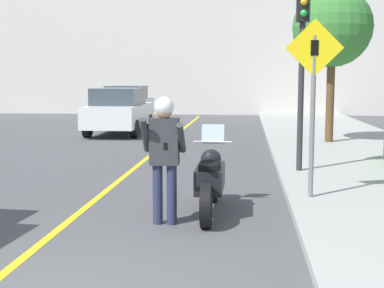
{
  "coord_description": "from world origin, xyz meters",
  "views": [
    {
      "loc": [
        1.91,
        -4.41,
        2.04
      ],
      "look_at": [
        1.09,
        3.71,
        1.03
      ],
      "focal_mm": 50.0,
      "sensor_mm": 36.0,
      "label": 1
    }
  ],
  "objects_px": {
    "traffic_light": "(302,42)",
    "parked_car_silver": "(127,103)",
    "street_tree": "(332,28)",
    "person_biker": "(164,146)",
    "crossing_sign": "(313,91)",
    "motorcycle": "(210,180)",
    "parked_car_white": "(119,111)"
  },
  "relations": [
    {
      "from": "traffic_light",
      "to": "parked_car_silver",
      "type": "distance_m",
      "value": 15.14
    },
    {
      "from": "street_tree",
      "to": "parked_car_silver",
      "type": "distance_m",
      "value": 11.82
    },
    {
      "from": "person_biker",
      "to": "street_tree",
      "type": "height_order",
      "value": "street_tree"
    },
    {
      "from": "crossing_sign",
      "to": "street_tree",
      "type": "bearing_deg",
      "value": 79.4
    },
    {
      "from": "person_biker",
      "to": "crossing_sign",
      "type": "bearing_deg",
      "value": 32.62
    },
    {
      "from": "crossing_sign",
      "to": "person_biker",
      "type": "bearing_deg",
      "value": -147.38
    },
    {
      "from": "traffic_light",
      "to": "crossing_sign",
      "type": "bearing_deg",
      "value": -91.38
    },
    {
      "from": "person_biker",
      "to": "crossing_sign",
      "type": "height_order",
      "value": "crossing_sign"
    },
    {
      "from": "crossing_sign",
      "to": "parked_car_silver",
      "type": "xyz_separation_m",
      "value": [
        -6.59,
        15.98,
        -0.98
      ]
    },
    {
      "from": "motorcycle",
      "to": "crossing_sign",
      "type": "height_order",
      "value": "crossing_sign"
    },
    {
      "from": "motorcycle",
      "to": "traffic_light",
      "type": "relative_size",
      "value": 0.59
    },
    {
      "from": "street_tree",
      "to": "parked_car_silver",
      "type": "height_order",
      "value": "street_tree"
    },
    {
      "from": "motorcycle",
      "to": "crossing_sign",
      "type": "relative_size",
      "value": 0.79
    },
    {
      "from": "traffic_light",
      "to": "parked_car_silver",
      "type": "relative_size",
      "value": 0.9
    },
    {
      "from": "motorcycle",
      "to": "traffic_light",
      "type": "height_order",
      "value": "traffic_light"
    },
    {
      "from": "person_biker",
      "to": "parked_car_white",
      "type": "height_order",
      "value": "person_biker"
    },
    {
      "from": "motorcycle",
      "to": "street_tree",
      "type": "distance_m",
      "value": 9.46
    },
    {
      "from": "parked_car_white",
      "to": "parked_car_silver",
      "type": "xyz_separation_m",
      "value": [
        -0.94,
        5.53,
        0.0
      ]
    },
    {
      "from": "traffic_light",
      "to": "street_tree",
      "type": "bearing_deg",
      "value": 75.13
    },
    {
      "from": "person_biker",
      "to": "traffic_light",
      "type": "bearing_deg",
      "value": 60.22
    },
    {
      "from": "motorcycle",
      "to": "parked_car_white",
      "type": "bearing_deg",
      "value": 110.05
    },
    {
      "from": "motorcycle",
      "to": "person_biker",
      "type": "height_order",
      "value": "person_biker"
    },
    {
      "from": "street_tree",
      "to": "parked_car_silver",
      "type": "bearing_deg",
      "value": 134.28
    },
    {
      "from": "crossing_sign",
      "to": "street_tree",
      "type": "xyz_separation_m",
      "value": [
        1.45,
        7.73,
        1.67
      ]
    },
    {
      "from": "motorcycle",
      "to": "parked_car_white",
      "type": "xyz_separation_m",
      "value": [
        -4.07,
        11.16,
        0.35
      ]
    },
    {
      "from": "street_tree",
      "to": "parked_car_white",
      "type": "distance_m",
      "value": 8.05
    },
    {
      "from": "person_biker",
      "to": "parked_car_white",
      "type": "distance_m",
      "value": 12.34
    },
    {
      "from": "crossing_sign",
      "to": "parked_car_silver",
      "type": "distance_m",
      "value": 17.31
    },
    {
      "from": "traffic_light",
      "to": "parked_car_white",
      "type": "relative_size",
      "value": 0.9
    },
    {
      "from": "person_biker",
      "to": "motorcycle",
      "type": "bearing_deg",
      "value": 48.91
    },
    {
      "from": "person_biker",
      "to": "street_tree",
      "type": "xyz_separation_m",
      "value": [
        3.62,
        9.12,
        2.4
      ]
    },
    {
      "from": "crossing_sign",
      "to": "street_tree",
      "type": "relative_size",
      "value": 0.62
    }
  ]
}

